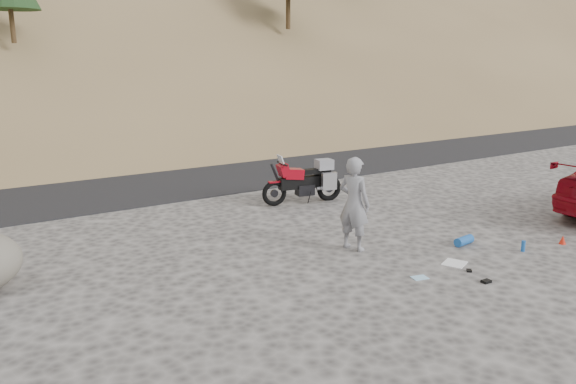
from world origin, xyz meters
name	(u,v)px	position (x,y,z in m)	size (l,w,h in m)	color
ground	(365,249)	(0.00, 0.00, 0.00)	(140.00, 140.00, 0.00)	#43403E
road	(185,173)	(0.00, 9.00, 0.00)	(120.00, 7.00, 0.05)	black
motorcycle	(306,181)	(1.13, 3.64, 0.57)	(2.22, 0.88, 1.33)	black
man	(353,249)	(-0.20, 0.13, 0.00)	(0.67, 0.44, 1.85)	gray
gear_white_cloth	(454,263)	(0.83, -1.54, 0.01)	(0.43, 0.38, 0.01)	white
gear_blue_mat	(464,241)	(1.83, -0.92, 0.09)	(0.18, 0.18, 0.46)	#1B53A3
gear_bottle	(523,246)	(2.49, -1.81, 0.11)	(0.08, 0.08, 0.22)	#1B53A3
gear_funnel	(563,240)	(3.56, -1.97, 0.09)	(0.14, 0.14, 0.18)	red
gear_glove_a	(486,281)	(0.57, -2.44, 0.02)	(0.16, 0.11, 0.04)	black
gear_glove_b	(469,271)	(0.74, -1.95, 0.02)	(0.11, 0.08, 0.04)	black
gear_blue_cloth	(420,278)	(-0.21, -1.68, 0.01)	(0.27, 0.20, 0.01)	#99CBEC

